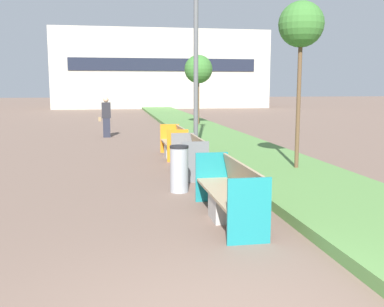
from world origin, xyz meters
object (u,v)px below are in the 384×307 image
Objects in this scene: bench_teal_frame at (230,197)px; pedestrian_walking at (106,117)px; sapling_tree_far at (198,69)px; litter_bin at (179,169)px; bench_grey_frame at (190,160)px; sapling_tree_near at (301,26)px; bench_orange_frame at (175,145)px; street_lamp_post at (196,4)px.

bench_teal_frame is 12.84m from pedestrian_walking.
litter_bin is at bearing -102.18° from sapling_tree_far.
sapling_tree_near reaches higher than bench_grey_frame.
sapling_tree_far reaches higher than bench_orange_frame.
street_lamp_post reaches higher than sapling_tree_near.
litter_bin is 0.25× the size of sapling_tree_far.
street_lamp_post reaches higher than sapling_tree_far.
litter_bin is 6.09m from street_lamp_post.
pedestrian_walking is at bearing 103.89° from bench_grey_frame.
bench_orange_frame is (-0.00, 2.86, -0.00)m from bench_grey_frame.
bench_orange_frame is (-0.01, 6.75, -0.01)m from bench_teal_frame.
sapling_tree_near is (2.60, -3.34, 3.22)m from bench_orange_frame.
sapling_tree_far is at bearing 75.18° from bench_orange_frame.
sapling_tree_far reaches higher than bench_teal_frame.
bench_teal_frame is 3.89m from bench_grey_frame.
sapling_tree_far is (3.13, 14.49, 2.57)m from litter_bin.
sapling_tree_near reaches higher than pedestrian_walking.
pedestrian_walking is (-4.76, -3.92, -2.18)m from sapling_tree_far.
bench_grey_frame is 2.86m from bench_orange_frame.
bench_orange_frame is 2.00× the size of litter_bin.
bench_teal_frame is at bearing -80.26° from pedestrian_walking.
bench_orange_frame is at bearing -104.82° from sapling_tree_far.
bench_teal_frame is 1.25× the size of bench_grey_frame.
bench_orange_frame is at bearing 127.84° from sapling_tree_near.
bench_grey_frame is (-0.01, 3.89, -0.01)m from bench_teal_frame.
street_lamp_post is 4.84× the size of pedestrian_walking.
litter_bin is 10.71m from pedestrian_walking.
bench_grey_frame is at bearing -89.99° from bench_orange_frame.
bench_teal_frame is 2.14m from litter_bin.
bench_teal_frame is 16.97m from sapling_tree_far.
bench_teal_frame is 1.26× the size of bench_orange_frame.
pedestrian_walking is (-1.63, 10.58, 0.39)m from litter_bin.
pedestrian_walking reaches higher than bench_orange_frame.
litter_bin is at bearing -156.81° from sapling_tree_near.
bench_orange_frame is 5.31m from sapling_tree_near.
litter_bin is 0.56× the size of pedestrian_walking.
pedestrian_walking reaches higher than litter_bin.
sapling_tree_far is (1.98, 10.12, -1.51)m from street_lamp_post.
sapling_tree_far is at bearing 81.11° from bench_teal_frame.
bench_teal_frame is 0.29× the size of street_lamp_post.
sapling_tree_far reaches higher than litter_bin.
pedestrian_walking is at bearing 114.14° from street_lamp_post.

